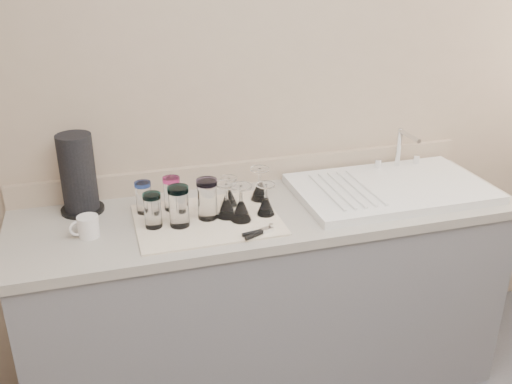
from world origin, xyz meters
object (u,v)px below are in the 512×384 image
object	(u,v)px
white_mug	(88,227)
goblet_back_right	(260,189)
tumbler_lavender	(207,199)
sink_unit	(391,188)
goblet_extra	(227,205)
goblet_back_left	(229,196)
tumbler_blue	(179,206)
goblet_front_left	(241,208)
tumbler_magenta	(153,210)
tumbler_teal	(144,197)
paper_towel_roll	(78,175)
can_opener	(258,232)
tumbler_cyan	(172,193)
goblet_front_right	(266,204)

from	to	relation	value
white_mug	goblet_back_right	bearing A→B (deg)	9.74
tumbler_lavender	white_mug	world-z (taller)	tumbler_lavender
sink_unit	goblet_extra	xyz separation A→B (m)	(-0.74, -0.05, 0.04)
sink_unit	goblet_back_left	xyz separation A→B (m)	(-0.71, 0.05, 0.03)
tumbler_blue	goblet_front_left	xyz separation A→B (m)	(0.24, -0.02, -0.03)
tumbler_magenta	goblet_back_left	size ratio (longest dim) A/B	1.12
sink_unit	tumbler_blue	world-z (taller)	sink_unit
tumbler_lavender	goblet_front_left	distance (m)	0.14
tumbler_teal	goblet_back_right	distance (m)	0.48
goblet_extra	goblet_back_right	bearing A→B (deg)	35.00
goblet_back_left	paper_towel_roll	distance (m)	0.60
tumbler_magenta	goblet_front_left	size ratio (longest dim) A/B	0.93
tumbler_magenta	goblet_back_left	world-z (taller)	tumbler_magenta
tumbler_lavender	goblet_front_left	world-z (taller)	tumbler_lavender
tumbler_teal	tumbler_magenta	distance (m)	0.14
white_mug	goblet_front_left	bearing A→B (deg)	-4.55
can_opener	goblet_front_left	bearing A→B (deg)	102.78
goblet_front_left	goblet_extra	xyz separation A→B (m)	(-0.05, 0.05, -0.00)
tumbler_blue	tumbler_cyan	bearing A→B (deg)	91.34
tumbler_magenta	goblet_back_left	bearing A→B (deg)	18.23
tumbler_lavender	tumbler_cyan	bearing A→B (deg)	135.56
tumbler_cyan	goblet_front_left	world-z (taller)	goblet_front_left
sink_unit	tumbler_magenta	size ratio (longest dim) A/B	6.03
tumbler_teal	goblet_extra	distance (m)	0.33
sink_unit	tumbler_cyan	bearing A→B (deg)	175.18
goblet_front_left	goblet_front_right	size ratio (longest dim) A/B	1.13
goblet_front_right	white_mug	distance (m)	0.68
tumbler_magenta	goblet_front_left	world-z (taller)	goblet_front_left
goblet_extra	goblet_front_right	bearing A→B (deg)	-8.52
tumbler_magenta	can_opener	world-z (taller)	tumbler_magenta
tumbler_blue	tumbler_magenta	bearing A→B (deg)	170.01
goblet_back_left	goblet_front_left	world-z (taller)	goblet_front_left
goblet_extra	paper_towel_roll	distance (m)	0.60
tumbler_magenta	goblet_front_right	xyz separation A→B (m)	(0.44, -0.02, -0.03)
tumbler_magenta	tumbler_cyan	bearing A→B (deg)	55.08
sink_unit	white_mug	bearing A→B (deg)	-177.83
goblet_back_right	goblet_extra	size ratio (longest dim) A/B	0.99
white_mug	goblet_front_right	bearing A→B (deg)	-1.92
tumbler_teal	white_mug	xyz separation A→B (m)	(-0.22, -0.13, -0.03)
tumbler_magenta	paper_towel_roll	world-z (taller)	paper_towel_roll
goblet_front_right	paper_towel_roll	xyz separation A→B (m)	(-0.69, 0.25, 0.11)
tumbler_cyan	goblet_back_left	distance (m)	0.23
sink_unit	paper_towel_roll	size ratio (longest dim) A/B	2.55
tumbler_teal	can_opener	bearing A→B (deg)	-38.92
tumbler_blue	goblet_back_left	world-z (taller)	tumbler_blue
goblet_extra	can_opener	world-z (taller)	goblet_extra
goblet_back_left	can_opener	size ratio (longest dim) A/B	0.96
tumbler_blue	goblet_front_left	distance (m)	0.24
goblet_extra	white_mug	distance (m)	0.52
goblet_extra	can_opener	bearing A→B (deg)	-66.84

